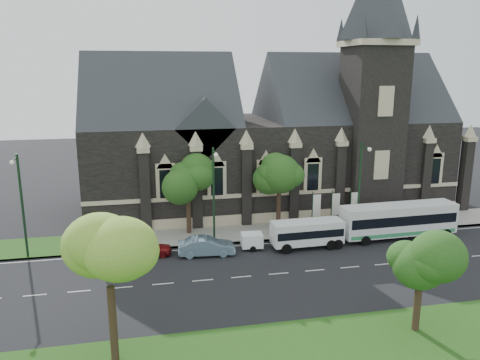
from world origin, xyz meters
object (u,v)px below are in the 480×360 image
object	(u,v)px
tour_coach	(399,220)
shuttle_bus	(307,232)
street_lamp_near	(360,183)
street_lamp_mid	(214,191)
tree_park_east	(423,258)
car_far_red	(148,248)
banner_flag_right	(353,205)
box_trailer	(252,240)
banner_flag_left	(315,208)
tree_walk_right	(281,171)
tree_park_near	(113,249)
banner_flag_center	(334,206)
sedan	(206,246)
street_lamp_far	(21,201)
tree_walk_left	(190,176)

from	to	relation	value
tour_coach	shuttle_bus	distance (m)	9.31
street_lamp_near	street_lamp_mid	size ratio (longest dim) A/B	1.00
shuttle_bus	tree_park_east	bearing A→B (deg)	-82.82
tour_coach	car_far_red	bearing A→B (deg)	177.67
street_lamp_mid	banner_flag_right	size ratio (longest dim) A/B	2.25
box_trailer	street_lamp_near	bearing A→B (deg)	12.26
tree_park_east	banner_flag_left	size ratio (longest dim) A/B	1.57
tree_walk_right	banner_flag_right	xyz separation A→B (m)	(7.08, -1.71, -3.43)
tree_park_east	shuttle_bus	xyz separation A→B (m)	(-2.13, 14.17, -3.18)
tree_park_near	tree_park_east	xyz separation A→B (m)	(17.95, -0.55, -1.80)
banner_flag_center	banner_flag_right	distance (m)	2.00
tree_park_east	sedan	xyz separation A→B (m)	(-11.21, 14.23, -3.82)
banner_flag_right	tree_walk_right	bearing A→B (deg)	166.40
tree_park_near	street_lamp_far	world-z (taller)	street_lamp_far
shuttle_bus	sedan	distance (m)	9.11
tree_walk_right	banner_flag_right	world-z (taller)	tree_walk_right
banner_flag_left	car_far_red	world-z (taller)	banner_flag_left
tree_walk_left	banner_flag_left	world-z (taller)	tree_walk_left
tree_park_near	box_trailer	xyz separation A→B (m)	(10.88, 14.27, -5.59)
street_lamp_mid	car_far_red	size ratio (longest dim) A/B	2.21
street_lamp_near	shuttle_bus	bearing A→B (deg)	-159.30
tree_park_east	shuttle_bus	bearing A→B (deg)	98.53
sedan	street_lamp_far	bearing A→B (deg)	85.96
tree_walk_right	street_lamp_mid	distance (m)	8.10
banner_flag_left	tour_coach	bearing A→B (deg)	-26.42
street_lamp_mid	shuttle_bus	xyz separation A→B (m)	(8.05, -2.25, -3.67)
tree_walk_left	street_lamp_near	distance (m)	16.22
street_lamp_near	street_lamp_far	xyz separation A→B (m)	(-30.00, 0.00, 0.00)
tree_park_east	banner_flag_left	distance (m)	18.46
tree_walk_right	street_lamp_near	world-z (taller)	street_lamp_near
tree_park_near	sedan	size ratio (longest dim) A/B	1.76
tree_park_near	tree_park_east	distance (m)	18.04
tree_park_east	street_lamp_near	world-z (taller)	street_lamp_near
tree_walk_right	banner_flag_left	xyz separation A→B (m)	(3.08, -1.71, -3.43)
banner_flag_right	box_trailer	distance (m)	11.82
sedan	car_far_red	bearing A→B (deg)	84.03
banner_flag_right	tour_coach	distance (m)	4.67
banner_flag_right	sedan	size ratio (longest dim) A/B	0.82
street_lamp_near	box_trailer	world-z (taller)	street_lamp_near
banner_flag_left	box_trailer	distance (m)	8.14
tree_park_near	tree_park_east	size ratio (longest dim) A/B	1.36
shuttle_bus	banner_flag_right	bearing A→B (deg)	32.32
sedan	banner_flag_right	bearing A→B (deg)	-70.79
banner_flag_left	car_far_red	size ratio (longest dim) A/B	0.98
box_trailer	tree_walk_left	bearing A→B (deg)	137.27
sedan	tour_coach	bearing A→B (deg)	-83.88
street_lamp_mid	box_trailer	bearing A→B (deg)	-27.12
street_lamp_near	sedan	size ratio (longest dim) A/B	1.85
tree_park_east	tree_walk_left	distance (m)	23.36
banner_flag_right	sedan	world-z (taller)	banner_flag_right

